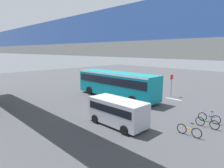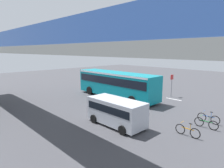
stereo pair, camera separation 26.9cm
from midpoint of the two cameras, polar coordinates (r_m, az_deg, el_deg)
ground at (r=24.32m, az=6.09°, el=-4.00°), size 80.00×80.00×0.00m
city_bus at (r=23.93m, az=1.49°, el=0.43°), size 11.54×2.85×3.15m
parked_van at (r=15.27m, az=1.77°, el=-7.77°), size 4.80×2.17×2.05m
bicycle_green at (r=16.60m, az=26.28°, el=-10.31°), size 1.77×0.44×0.96m
bicycle_orange at (r=14.64m, az=21.75°, el=-12.66°), size 1.77×0.44×0.96m
bicycle_blue at (r=17.83m, az=26.81°, el=-8.97°), size 1.77×0.44×0.96m
pedestrian at (r=28.44m, az=2.53°, el=-0.10°), size 0.38×0.38×1.79m
traffic_sign at (r=25.51m, az=17.40°, el=0.58°), size 0.08×0.60×2.80m
lane_dash_leftmost at (r=24.62m, az=17.89°, el=-4.26°), size 2.00×0.20×0.01m
lane_dash_left at (r=26.67m, az=10.31°, el=-2.86°), size 2.00×0.20×0.01m
lane_dash_centre at (r=29.12m, az=3.93°, el=-1.65°), size 2.00×0.20×0.01m
pedestrian_overpass at (r=16.22m, az=-22.95°, el=7.71°), size 31.13×2.60×7.19m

